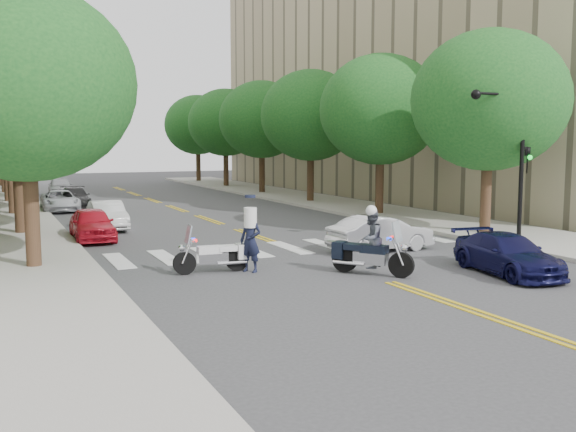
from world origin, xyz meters
TOP-DOWN VIEW (x-y plane):
  - ground at (0.00, 0.00)m, footprint 140.00×140.00m
  - sidewalk_right at (9.50, 22.00)m, footprint 5.00×60.00m
  - building_right at (26.00, 26.00)m, footprint 26.00×44.00m
  - tree_l_0 at (-8.80, 6.00)m, footprint 6.40×6.40m
  - tree_l_1 at (-8.80, 14.00)m, footprint 6.40×6.40m
  - tree_l_2 at (-8.80, 22.00)m, footprint 6.40×6.40m
  - tree_l_3 at (-8.80, 30.00)m, footprint 6.40×6.40m
  - tree_l_4 at (-8.80, 38.00)m, footprint 6.40×6.40m
  - tree_r_0 at (8.80, 6.00)m, footprint 6.40×6.40m
  - tree_r_1 at (8.80, 14.00)m, footprint 6.40×6.40m
  - tree_r_2 at (8.80, 22.00)m, footprint 6.40×6.40m
  - tree_r_3 at (8.80, 30.00)m, footprint 6.40×6.40m
  - tree_r_4 at (8.80, 38.00)m, footprint 6.40×6.40m
  - tree_r_5 at (8.80, 46.00)m, footprint 6.40×6.40m
  - traffic_signal_pole at (7.72, 3.50)m, footprint 2.82×0.42m
  - motorcycle_police at (0.05, 1.18)m, footprint 1.70×2.19m
  - motorcycle_parked at (-3.86, 3.36)m, footprint 2.28×0.60m
  - officer_standing at (-2.94, 3.01)m, footprint 0.77×0.81m
  - convertible at (2.65, 4.50)m, footprint 3.93×1.52m
  - sedan_blue at (3.77, -0.50)m, footprint 2.25×4.27m
  - parked_car_a at (-6.30, 11.46)m, footprint 1.60×3.83m
  - parked_car_b at (-5.20, 14.50)m, footprint 1.35×3.82m
  - parked_car_c at (-6.30, 23.50)m, footprint 2.05×4.28m
  - parked_car_d at (-5.36, 24.88)m, footprint 2.00×4.32m
  - parked_car_e at (-5.24, 34.00)m, footprint 1.84×4.10m

SIDE VIEW (x-z plane):
  - ground at x=0.00m, z-range 0.00..0.00m
  - sidewalk_right at x=9.50m, z-range 0.00..0.15m
  - motorcycle_parked at x=-3.86m, z-range -0.22..1.24m
  - parked_car_c at x=-6.30m, z-range 0.00..1.18m
  - sedan_blue at x=3.77m, z-range 0.00..1.18m
  - parked_car_d at x=-5.36m, z-range 0.00..1.22m
  - parked_car_b at x=-5.20m, z-range 0.00..1.26m
  - convertible at x=2.65m, z-range 0.00..1.28m
  - parked_car_a at x=-6.30m, z-range 0.00..1.30m
  - parked_car_e at x=-5.24m, z-range 0.00..1.37m
  - motorcycle_police at x=0.05m, z-range -0.12..1.93m
  - officer_standing at x=-2.94m, z-range 0.00..1.86m
  - traffic_signal_pole at x=7.72m, z-range 0.72..6.72m
  - tree_l_0 at x=-8.80m, z-range 1.33..9.78m
  - tree_l_1 at x=-8.80m, z-range 1.33..9.78m
  - tree_l_2 at x=-8.80m, z-range 1.33..9.78m
  - tree_l_3 at x=-8.80m, z-range 1.33..9.78m
  - tree_l_4 at x=-8.80m, z-range 1.33..9.78m
  - tree_r_0 at x=8.80m, z-range 1.33..9.78m
  - tree_r_1 at x=8.80m, z-range 1.33..9.78m
  - tree_r_2 at x=8.80m, z-range 1.33..9.78m
  - tree_r_3 at x=8.80m, z-range 1.33..9.78m
  - tree_r_4 at x=8.80m, z-range 1.33..9.78m
  - tree_r_5 at x=8.80m, z-range 1.33..9.78m
  - building_right at x=26.00m, z-range 0.00..22.00m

